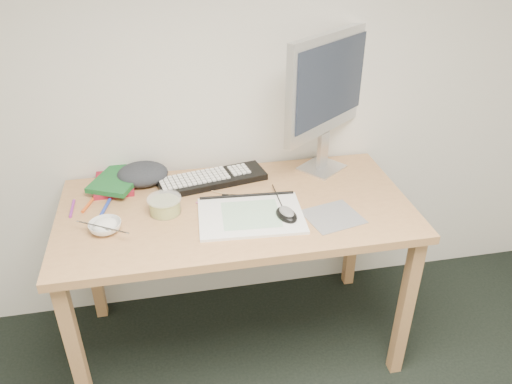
# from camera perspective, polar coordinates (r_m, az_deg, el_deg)

# --- Properties ---
(room_shell) EXTENTS (3.60, 3.60, 3.60)m
(room_shell) POSITION_cam_1_polar(r_m,az_deg,el_deg) (0.39, 16.74, -12.06)
(room_shell) COLOR silver
(room_shell) RESTS_ON ground
(desk) EXTENTS (1.40, 0.70, 0.75)m
(desk) POSITION_cam_1_polar(r_m,az_deg,el_deg) (2.04, -2.26, -3.55)
(desk) COLOR tan
(desk) RESTS_ON ground
(mousepad) EXTENTS (0.24, 0.23, 0.00)m
(mousepad) POSITION_cam_1_polar(r_m,az_deg,el_deg) (1.95, 8.79, -2.79)
(mousepad) COLOR gray
(mousepad) RESTS_ON desk
(sketchpad) EXTENTS (0.42, 0.31, 0.01)m
(sketchpad) POSITION_cam_1_polar(r_m,az_deg,el_deg) (1.93, -0.59, -2.72)
(sketchpad) COLOR silver
(sketchpad) RESTS_ON desk
(keyboard) EXTENTS (0.48, 0.24, 0.03)m
(keyboard) POSITION_cam_1_polar(r_m,az_deg,el_deg) (2.17, -5.03, 1.46)
(keyboard) COLOR black
(keyboard) RESTS_ON desk
(monitor) EXTENTS (0.44, 0.35, 0.61)m
(monitor) POSITION_cam_1_polar(r_m,az_deg,el_deg) (2.15, 8.18, 11.74)
(monitor) COLOR silver
(monitor) RESTS_ON desk
(mouse) EXTENTS (0.10, 0.13, 0.04)m
(mouse) POSITION_cam_1_polar(r_m,az_deg,el_deg) (1.91, 3.51, -2.31)
(mouse) COLOR black
(mouse) RESTS_ON sketchpad
(rice_bowl) EXTENTS (0.15, 0.15, 0.04)m
(rice_bowl) POSITION_cam_1_polar(r_m,az_deg,el_deg) (1.92, -16.84, -3.84)
(rice_bowl) COLOR white
(rice_bowl) RESTS_ON desk
(chopsticks) EXTENTS (0.19, 0.13, 0.02)m
(chopsticks) POSITION_cam_1_polar(r_m,az_deg,el_deg) (1.89, -17.13, -3.86)
(chopsticks) COLOR #B1B1B3
(chopsticks) RESTS_ON rice_bowl
(fruit_tub) EXTENTS (0.17, 0.17, 0.06)m
(fruit_tub) POSITION_cam_1_polar(r_m,az_deg,el_deg) (1.97, -10.38, -1.50)
(fruit_tub) COLOR gold
(fruit_tub) RESTS_ON desk
(book_red) EXTENTS (0.17, 0.22, 0.02)m
(book_red) POSITION_cam_1_polar(r_m,az_deg,el_deg) (2.22, -15.84, 0.93)
(book_red) COLOR maroon
(book_red) RESTS_ON desk
(book_green) EXTENTS (0.26, 0.29, 0.02)m
(book_green) POSITION_cam_1_polar(r_m,az_deg,el_deg) (2.20, -15.50, 1.36)
(book_green) COLOR #165A26
(book_green) RESTS_ON book_red
(cloth_lump) EXTENTS (0.21, 0.19, 0.08)m
(cloth_lump) POSITION_cam_1_polar(r_m,az_deg,el_deg) (2.20, -12.83, 2.01)
(cloth_lump) COLOR #27292F
(cloth_lump) RESTS_ON desk
(pencil_pink) EXTENTS (0.19, 0.08, 0.01)m
(pencil_pink) POSITION_cam_1_polar(r_m,az_deg,el_deg) (2.00, -4.18, -1.49)
(pencil_pink) COLOR #CE6799
(pencil_pink) RESTS_ON desk
(pencil_tan) EXTENTS (0.15, 0.11, 0.01)m
(pencil_tan) POSITION_cam_1_polar(r_m,az_deg,el_deg) (2.06, -2.96, -0.41)
(pencil_tan) COLOR tan
(pencil_tan) RESTS_ON desk
(pencil_black) EXTENTS (0.19, 0.06, 0.01)m
(pencil_black) POSITION_cam_1_polar(r_m,az_deg,el_deg) (2.06, -1.22, -0.41)
(pencil_black) COLOR black
(pencil_black) RESTS_ON desk
(marker_blue) EXTENTS (0.05, 0.14, 0.01)m
(marker_blue) POSITION_cam_1_polar(r_m,az_deg,el_deg) (2.05, -16.93, -1.87)
(marker_blue) COLOR #2038AF
(marker_blue) RESTS_ON desk
(marker_orange) EXTENTS (0.05, 0.13, 0.01)m
(marker_orange) POSITION_cam_1_polar(r_m,az_deg,el_deg) (2.11, -18.50, -1.22)
(marker_orange) COLOR #DE541A
(marker_orange) RESTS_ON desk
(marker_purple) EXTENTS (0.01, 0.12, 0.01)m
(marker_purple) POSITION_cam_1_polar(r_m,az_deg,el_deg) (2.10, -20.27, -1.77)
(marker_purple) COLOR purple
(marker_purple) RESTS_ON desk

